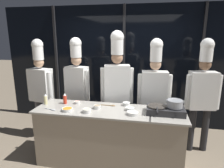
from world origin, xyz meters
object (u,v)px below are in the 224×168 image
Objects in this scene: prep_bowl_bean_sprouts at (130,109)px; serving_spoon_solid at (111,105)px; stock_pot at (175,103)px; chef_pastry at (154,88)px; prep_bowl_onion at (133,113)px; prep_bowl_rice at (126,104)px; frying_pan at (157,105)px; prep_bowl_mushrooms at (97,107)px; chef_line at (117,82)px; prep_bowl_noodles at (87,110)px; prep_bowl_shrimp at (77,102)px; squeeze_bottle_oil at (46,99)px; chef_apprentice at (202,90)px; chef_head at (41,84)px; portable_stove at (165,110)px; squeeze_bottle_chili at (65,99)px; serving_spoon_slotted at (52,110)px; chef_sous at (77,82)px; prep_bowl_carrots at (67,109)px.

prep_bowl_bean_sprouts reaches higher than serving_spoon_solid.
stock_pot is 0.13× the size of chef_pastry.
prep_bowl_rice is (-0.14, 0.37, 0.00)m from prep_bowl_onion.
prep_bowl_mushrooms is (-0.91, 0.01, -0.09)m from frying_pan.
serving_spoon_solid is 0.51m from chef_line.
chef_line is (0.21, 0.58, 0.28)m from prep_bowl_mushrooms.
stock_pot reaches higher than prep_bowl_onion.
prep_bowl_onion is 0.49m from serving_spoon_solid.
prep_bowl_noodles is 0.45m from prep_bowl_shrimp.
stock_pot is 2.40× the size of prep_bowl_shrimp.
chef_apprentice is at bearing 13.92° from squeeze_bottle_oil.
stock_pot is 2.52m from chef_head.
portable_stove is 0.68m from chef_pastry.
portable_stove is at bearing -0.19° from prep_bowl_mushrooms.
prep_bowl_rice is 0.63m from chef_pastry.
frying_pan is at bearing 20.68° from prep_bowl_onion.
stock_pot is 1.47× the size of prep_bowl_onion.
squeeze_bottle_oil is 0.09× the size of chef_line.
prep_bowl_noodles is 1.30m from chef_pastry.
squeeze_bottle_chili is at bearing 147.57° from prep_bowl_noodles.
prep_bowl_shrimp is at bearing 11.49° from squeeze_bottle_chili.
chef_head is at bearing 129.25° from serving_spoon_slotted.
chef_sous reaches higher than chef_head.
squeeze_bottle_oil reaches higher than serving_spoon_solid.
prep_bowl_bean_sprouts is at bearing 177.48° from stock_pot.
portable_stove reaches higher than prep_bowl_bean_sprouts.
portable_stove is 0.65m from prep_bowl_rice.
chef_pastry reaches higher than squeeze_bottle_oil.
chef_line is 1.07× the size of chef_pastry.
chef_pastry is at bearing 19.36° from squeeze_bottle_chili.
squeeze_bottle_chili is 0.35m from prep_bowl_carrots.
chef_pastry reaches higher than prep_bowl_noodles.
stock_pot is at bearing -1.03° from squeeze_bottle_oil.
prep_bowl_noodles is at bearing -32.43° from squeeze_bottle_chili.
prep_bowl_bean_sprouts is 0.07× the size of chef_pastry.
frying_pan is 2.67× the size of squeeze_bottle_chili.
prep_bowl_rice reaches higher than prep_bowl_bean_sprouts.
frying_pan reaches higher than prep_bowl_carrots.
prep_bowl_onion is 1.22× the size of prep_bowl_bean_sprouts.
serving_spoon_solid is at bearing 10.12° from chef_apprentice.
prep_bowl_onion is at bearing 2.42° from prep_bowl_carrots.
prep_bowl_onion is at bearing -71.12° from prep_bowl_bean_sprouts.
chef_head is (-0.87, 0.75, 0.18)m from prep_bowl_carrots.
prep_bowl_bean_sprouts is at bearing -68.38° from prep_bowl_rice.
squeeze_bottle_chili is 0.61m from prep_bowl_mushrooms.
frying_pan is 0.41m from prep_bowl_bean_sprouts.
chef_head is at bearing 165.32° from frying_pan.
prep_bowl_bean_sprouts is 1.33× the size of prep_bowl_shrimp.
prep_bowl_shrimp is 2.15m from chef_apprentice.
serving_spoon_solid is at bearing 42.23° from prep_bowl_mushrooms.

